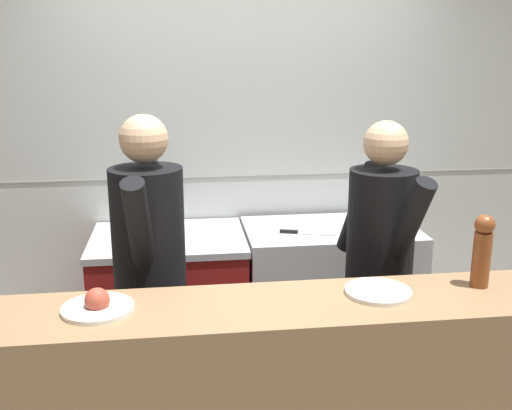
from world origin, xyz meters
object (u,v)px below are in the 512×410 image
object	(u,v)px
pepper_mill	(482,249)
chef_sous	(379,265)
oven_range	(170,302)
chef_head_cook	(150,271)
chefs_knife	(303,233)
plated_dish_appetiser	(378,292)
stock_pot	(160,223)
mixing_bowl_steel	(313,223)
plated_dish_main	(97,305)

from	to	relation	value
pepper_mill	chef_sous	size ratio (longest dim) A/B	0.19
oven_range	chef_head_cook	size ratio (longest dim) A/B	0.55
chefs_knife	plated_dish_appetiser	xyz separation A→B (m)	(0.06, -1.21, 0.13)
plated_dish_appetiser	chef_head_cook	xyz separation A→B (m)	(-0.95, 0.55, -0.08)
stock_pot	mixing_bowl_steel	distance (m)	0.94
stock_pot	chefs_knife	distance (m)	0.87
oven_range	stock_pot	size ratio (longest dim) A/B	3.27
stock_pot	chef_sous	size ratio (longest dim) A/B	0.17
stock_pot	plated_dish_appetiser	xyz separation A→B (m)	(0.92, -1.33, 0.07)
stock_pot	oven_range	bearing A→B (deg)	-20.75
plated_dish_appetiser	chef_sous	size ratio (longest dim) A/B	0.16
plated_dish_appetiser	mixing_bowl_steel	bearing A→B (deg)	88.88
stock_pot	chef_sous	world-z (taller)	chef_sous
oven_range	chef_sous	xyz separation A→B (m)	(1.07, -0.76, 0.48)
stock_pot	chef_sous	xyz separation A→B (m)	(1.12, -0.78, -0.03)
stock_pot	pepper_mill	size ratio (longest dim) A/B	0.91
chef_head_cook	chef_sous	size ratio (longest dim) A/B	1.03
plated_dish_main	plated_dish_appetiser	distance (m)	1.12
chefs_knife	stock_pot	bearing A→B (deg)	172.12
oven_range	chefs_knife	bearing A→B (deg)	-7.14
chef_head_cook	oven_range	bearing A→B (deg)	91.08
plated_dish_main	pepper_mill	distance (m)	1.57
mixing_bowl_steel	chefs_knife	world-z (taller)	mixing_bowl_steel
mixing_bowl_steel	plated_dish_appetiser	size ratio (longest dim) A/B	0.83
stock_pot	plated_dish_main	bearing A→B (deg)	-98.49
plated_dish_appetiser	stock_pot	bearing A→B (deg)	124.52
chefs_knife	chef_sous	world-z (taller)	chef_sous
mixing_bowl_steel	plated_dish_appetiser	bearing A→B (deg)	-91.12
mixing_bowl_steel	pepper_mill	world-z (taller)	pepper_mill
mixing_bowl_steel	plated_dish_main	distance (m)	1.74
chefs_knife	plated_dish_appetiser	bearing A→B (deg)	-87.33
mixing_bowl_steel	plated_dish_appetiser	world-z (taller)	plated_dish_appetiser
plated_dish_appetiser	chef_head_cook	bearing A→B (deg)	149.74
stock_pot	plated_dish_appetiser	world-z (taller)	plated_dish_appetiser
plated_dish_main	oven_range	bearing A→B (deg)	79.55
plated_dish_main	stock_pot	bearing A→B (deg)	81.51
oven_range	chefs_knife	size ratio (longest dim) A/B	2.72
pepper_mill	mixing_bowl_steel	bearing A→B (deg)	108.43
mixing_bowl_steel	pepper_mill	distance (m)	1.36
oven_range	plated_dish_appetiser	distance (m)	1.68
plated_dish_main	pepper_mill	xyz separation A→B (m)	(1.57, 0.04, 0.14)
stock_pot	plated_dish_main	xyz separation A→B (m)	(-0.20, -1.35, 0.08)
plated_dish_appetiser	chef_head_cook	world-z (taller)	chef_head_cook
stock_pot	pepper_mill	distance (m)	1.91
chef_head_cook	pepper_mill	bearing A→B (deg)	-14.21
oven_range	chefs_knife	xyz separation A→B (m)	(0.82, -0.10, 0.46)
plated_dish_main	plated_dish_appetiser	bearing A→B (deg)	0.81
oven_range	mixing_bowl_steel	xyz separation A→B (m)	(0.90, -0.02, 0.49)
chef_head_cook	mixing_bowl_steel	bearing A→B (deg)	43.88
chefs_knife	plated_dish_appetiser	distance (m)	1.22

